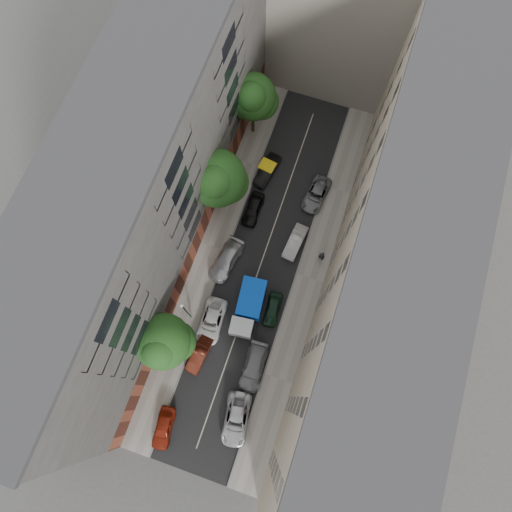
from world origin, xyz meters
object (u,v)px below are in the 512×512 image
at_px(car_left_5, 267,170).
at_px(tree_mid, 218,180).
at_px(car_left_0, 164,428).
at_px(car_right_1, 254,367).
at_px(car_right_0, 236,419).
at_px(car_left_1, 199,355).
at_px(tarp_truck, 249,307).
at_px(car_left_2, 212,321).
at_px(car_right_2, 273,309).
at_px(car_left_3, 226,260).
at_px(car_right_4, 316,194).
at_px(lamp_post, 185,310).
at_px(tree_far, 253,99).
at_px(pedestrian, 322,256).
at_px(car_right_3, 295,242).
at_px(car_left_4, 253,209).
at_px(tree_near, 164,343).

bearing_deg(car_left_5, tree_mid, -112.70).
distance_m(car_left_0, car_right_1, 10.40).
relative_size(car_left_5, car_right_0, 0.85).
bearing_deg(car_left_1, car_left_5, 96.58).
height_order(tarp_truck, car_left_2, tarp_truck).
bearing_deg(car_right_2, car_left_0, -118.02).
bearing_deg(car_right_2, tree_mid, 129.75).
xyz_separation_m(car_left_3, car_right_4, (6.97, 10.58, -0.09)).
bearing_deg(lamp_post, tree_far, 92.42).
bearing_deg(pedestrian, tree_far, -34.61).
height_order(car_right_3, lamp_post, lamp_post).
bearing_deg(car_right_2, car_left_1, -133.53).
height_order(car_left_2, pedestrian, pedestrian).
xyz_separation_m(car_right_0, car_right_4, (0.57, 25.40, -0.06)).
height_order(car_left_0, car_left_5, car_left_5).
xyz_separation_m(car_left_4, tree_mid, (-3.50, -0.51, 5.76)).
bearing_deg(car_right_0, car_left_4, 95.07).
relative_size(tree_near, lamp_post, 1.22).
distance_m(car_left_1, car_right_4, 21.70).
bearing_deg(car_left_3, tree_mid, 123.53).
distance_m(tarp_truck, tree_near, 9.50).
distance_m(tarp_truck, car_left_5, 16.15).
height_order(car_right_4, tree_far, tree_far).
relative_size(car_left_4, car_right_1, 0.83).
distance_m(car_right_3, tree_near, 17.71).
xyz_separation_m(car_left_2, tree_mid, (-3.50, 12.69, 5.78)).
relative_size(car_left_0, car_right_2, 1.08).
xyz_separation_m(tarp_truck, car_right_1, (2.39, -5.45, -0.79)).
distance_m(tree_near, tree_far, 26.77).
relative_size(car_left_2, car_left_5, 1.13).
xyz_separation_m(car_left_4, car_right_2, (5.60, -10.00, -0.08)).
distance_m(car_left_5, lamp_post, 18.94).
bearing_deg(car_left_4, car_left_1, -90.37).
relative_size(car_left_3, tree_far, 0.57).
xyz_separation_m(car_left_1, car_right_2, (5.60, 6.80, -0.01)).
xyz_separation_m(car_right_1, pedestrian, (3.16, 13.27, 0.36)).
bearing_deg(car_right_4, car_right_0, -85.09).
height_order(car_left_3, car_right_2, car_left_3).
bearing_deg(car_right_0, tarp_truck, 93.05).
bearing_deg(car_right_3, car_right_2, -83.70).
distance_m(car_right_2, tree_mid, 14.39).
bearing_deg(tree_mid, car_right_4, 25.00).
bearing_deg(car_right_2, car_left_5, 106.35).
distance_m(car_right_0, car_right_2, 11.40).
height_order(car_left_0, car_right_2, car_left_0).
height_order(car_left_1, car_right_3, car_right_3).
bearing_deg(car_left_5, car_left_2, -80.47).
bearing_deg(pedestrian, car_left_0, 77.80).
xyz_separation_m(car_left_4, tree_far, (-3.25, 9.69, 5.65)).
distance_m(car_left_2, car_left_4, 13.20).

